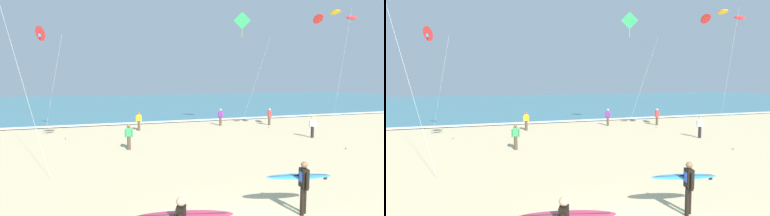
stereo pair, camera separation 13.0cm
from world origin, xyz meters
The scene contains 11 objects.
ocean_water centered at (0.00, 53.51, 0.04)m, with size 160.00×60.00×0.08m, color teal.
shoreline_foam centered at (0.00, 23.81, 0.09)m, with size 160.00×1.24×0.01m, color white.
surfer_lead centered at (1.52, 1.29, 1.05)m, with size 2.25×1.14×1.71m.
kite_arc_golden_near centered at (12.24, 11.50, 8.81)m, with size 3.68×4.85×9.20m.
kite_delta_scarlet_mid centered at (-7.77, 19.03, 7.66)m, with size 2.07×2.34×8.24m.
kite_diamond_emerald_high centered at (8.45, 18.20, 9.22)m, with size 2.98×1.33×10.20m.
bystander_yellow_top centered at (-0.58, 19.51, 0.81)m, with size 0.50×0.22×1.59m.
bystander_white_top centered at (11.03, 12.00, 0.81)m, with size 0.36×0.39×1.59m.
bystander_green_top centered at (-2.42, 12.35, 0.81)m, with size 0.49×0.25×1.59m.
bystander_purple_top centered at (7.17, 19.94, 0.81)m, with size 0.34×0.42×1.59m.
bystander_red_top centered at (11.69, 18.70, 0.81)m, with size 0.50×0.22×1.59m.
Camera 1 is at (-5.03, -6.83, 4.24)m, focal length 29.43 mm.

